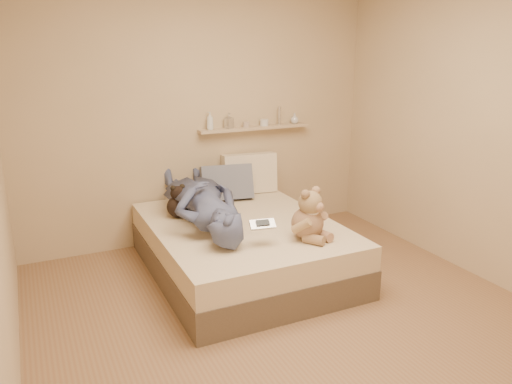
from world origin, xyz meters
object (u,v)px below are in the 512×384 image
pillow_cream (249,173)px  wall_shelf (255,128)px  game_console (263,224)px  pillow_grey (227,183)px  person (201,200)px  bed (242,247)px  dark_plush (178,203)px  teddy_bear (309,218)px

pillow_cream → wall_shelf: (0.10, 0.08, 0.45)m
game_console → pillow_grey: (0.21, 1.22, -0.00)m
pillow_grey → wall_shelf: size_ratio=0.42×
wall_shelf → pillow_cream: bearing=-141.6°
pillow_grey → person: person is taller
bed → pillow_grey: bearing=78.3°
bed → dark_plush: dark_plush is taller
bed → dark_plush: 0.68m
game_console → dark_plush: (-0.39, 0.90, -0.04)m
bed → dark_plush: size_ratio=6.30×
dark_plush → person: person is taller
person → teddy_bear: bearing=133.7°
bed → pillow_cream: 1.04m
person → wall_shelf: bearing=-135.3°
game_console → wall_shelf: 1.63m
game_console → teddy_bear: 0.39m
teddy_bear → pillow_cream: size_ratio=0.77×
teddy_bear → dark_plush: (-0.78, 0.94, -0.04)m
pillow_grey → game_console: bearing=-99.6°
person → wall_shelf: size_ratio=1.32×
dark_plush → wall_shelf: 1.25m
pillow_grey → dark_plush: bearing=-151.8°
dark_plush → person: 0.25m
teddy_bear → dark_plush: size_ratio=1.39×
game_console → wall_shelf: (0.61, 1.44, 0.48)m
dark_plush → game_console: bearing=-66.7°
game_console → dark_plush: 0.98m
game_console → dark_plush: bearing=113.3°
teddy_bear → wall_shelf: (0.23, 1.47, 0.48)m
dark_plush → wall_shelf: bearing=28.2°
bed → game_console: game_console is taller
pillow_grey → wall_shelf: (0.41, 0.22, 0.48)m
game_console → person: person is taller
teddy_bear → person: (-0.62, 0.76, 0.02)m
person → game_console: bearing=112.2°
bed → teddy_bear: bearing=-60.0°
teddy_bear → person: 0.98m
pillow_grey → teddy_bear: bearing=-81.7°
dark_plush → pillow_cream: 1.01m
game_console → person: 0.76m
dark_plush → teddy_bear: bearing=-50.3°
teddy_bear → wall_shelf: size_ratio=0.35×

